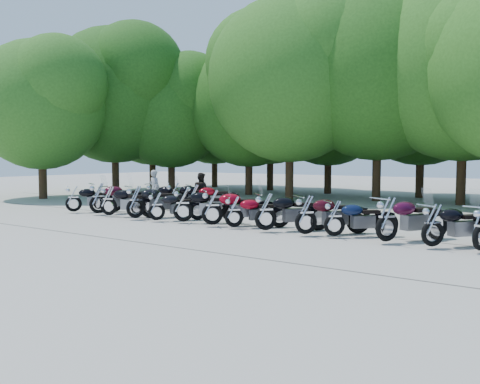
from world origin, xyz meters
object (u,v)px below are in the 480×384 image
Objects in this scene: motorcycle_5 at (183,204)px; motorcycle_6 at (212,206)px; motorcycle_0 at (73,198)px; motorcycle_7 at (234,210)px; motorcycle_16 at (194,197)px; rider_1 at (201,191)px; motorcycle_10 at (335,217)px; motorcycle_14 at (153,195)px; motorcycle_15 at (174,195)px; motorcycle_9 at (306,213)px; motorcycle_11 at (387,217)px; rider_0 at (155,189)px; motorcycle_3 at (136,200)px; motorcycle_8 at (266,210)px; motorcycle_12 at (433,224)px; motorcycle_4 at (157,205)px; motorcycle_1 at (98,197)px.

motorcycle_6 is (1.34, -0.10, 0.01)m from motorcycle_5.
motorcycle_7 is at bearing -140.14° from motorcycle_0.
motorcycle_16 is 1.46× the size of rider_1.
motorcycle_10 is 0.93× the size of motorcycle_14.
motorcycle_5 is 3.98m from motorcycle_15.
motorcycle_16 is (3.98, 2.83, 0.03)m from motorcycle_0.
motorcycle_9 is at bearing 154.19° from rider_1.
motorcycle_10 is 1.34× the size of rider_1.
rider_0 is (-11.74, 3.42, 0.15)m from motorcycle_11.
motorcycle_8 is at bearing -157.29° from motorcycle_3.
motorcycle_12 is 1.33× the size of rider_0.
motorcycle_4 is 3.24m from motorcycle_7.
motorcycle_7 is at bearing 37.87° from motorcycle_12.
motorcycle_4 is at bearing 42.08° from motorcycle_8.
motorcycle_1 is 1.06× the size of motorcycle_8.
motorcycle_8 is at bearing 161.79° from rider_0.
motorcycle_15 reaches higher than motorcycle_4.
motorcycle_10 is 1.54m from motorcycle_11.
motorcycle_6 reaches higher than motorcycle_12.
motorcycle_0 is 3.68m from rider_0.
motorcycle_7 is at bearing -143.34° from motorcycle_4.
motorcycle_7 is 6.79m from motorcycle_14.
motorcycle_3 is 1.03× the size of motorcycle_5.
motorcycle_5 is 5.57m from motorcycle_10.
motorcycle_10 is 1.26× the size of rider_0.
motorcycle_7 is 4.84m from motorcycle_16.
motorcycle_16 is at bearing -135.02° from motorcycle_15.
motorcycle_9 is 1.02× the size of motorcycle_16.
rider_0 is at bearing -32.87° from motorcycle_3.
motorcycle_6 is 1.03× the size of motorcycle_9.
motorcycle_9 reaches higher than motorcycle_16.
motorcycle_3 is at bearing 46.15° from motorcycle_7.
motorcycle_15 is at bearing 29.55° from motorcycle_10.
motorcycle_12 is 1.41× the size of rider_1.
motorcycle_11 reaches higher than motorcycle_4.
rider_0 reaches higher than motorcycle_7.
motorcycle_15 is at bearing 15.11° from motorcycle_5.
motorcycle_14 is at bearing 20.24° from motorcycle_7.
motorcycle_0 is 1.06× the size of motorcycle_7.
motorcycle_12 is at bearing -162.05° from motorcycle_16.
motorcycle_14 is at bearing 34.53° from motorcycle_16.
motorcycle_14 reaches higher than motorcycle_10.
motorcycle_6 is 1.06× the size of motorcycle_14.
rider_0 is (-12.91, 3.47, 0.21)m from motorcycle_12.
motorcycle_1 reaches higher than motorcycle_7.
motorcycle_11 is 1.06× the size of motorcycle_16.
motorcycle_15 reaches higher than motorcycle_14.
motorcycle_11 is at bearing -137.67° from motorcycle_10.
motorcycle_0 is 4.88m from motorcycle_16.
motorcycle_1 is at bearing 37.11° from motorcycle_9.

